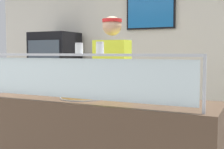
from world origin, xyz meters
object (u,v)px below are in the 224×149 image
Objects in this scene: pizza_server at (85,95)px; pepper_flake_shaker at (100,48)px; worker_figure at (112,85)px; parmesan_shaker at (79,49)px; pizza_tray at (83,96)px; drink_fridge at (55,83)px.

pepper_flake_shaker reaches higher than pizza_server.
parmesan_shaker is at bearing -81.76° from worker_figure.
pizza_tray is at bearing 164.04° from pizza_server.
parmesan_shaker is at bearing -49.55° from drink_fridge.
pepper_flake_shaker is (0.27, -0.23, 0.41)m from pizza_server.
worker_figure is at bearing 104.65° from pizza_server.
worker_figure is 2.04m from drink_fridge.
pepper_flake_shaker reaches higher than pizza_tray.
parmesan_shaker is (0.08, -0.23, 0.41)m from pizza_server.
pizza_server is at bearing -47.60° from drink_fridge.
pizza_tray is 0.64m from worker_figure.
pizza_server is 2.99× the size of pepper_flake_shaker.
worker_figure reaches higher than drink_fridge.
drink_fridge reaches higher than pizza_server.
pizza_tray is at bearing -47.98° from drink_fridge.
worker_figure is at bearing 98.24° from parmesan_shaker.
pizza_server is 0.66m from worker_figure.
drink_fridge is at bearing 132.02° from pizza_tray.
pizza_tray is 1.47× the size of pizza_server.
drink_fridge reaches higher than pizza_tray.
parmesan_shaker is 0.94× the size of pepper_flake_shaker.
pizza_server is 3.18× the size of parmesan_shaker.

